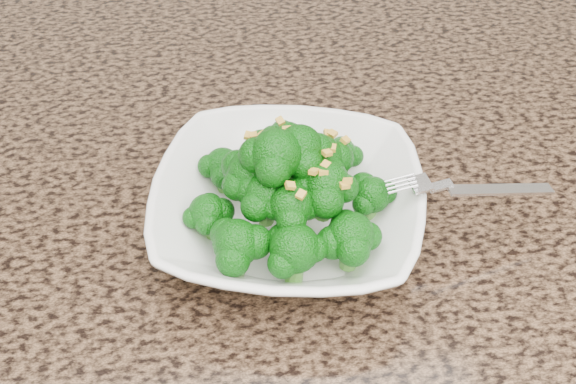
{
  "coord_description": "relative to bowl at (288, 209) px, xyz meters",
  "views": [
    {
      "loc": [
        0.05,
        -0.22,
        1.38
      ],
      "look_at": [
        0.1,
        0.23,
        0.95
      ],
      "focal_mm": 45.0,
      "sensor_mm": 36.0,
      "label": 1
    }
  ],
  "objects": [
    {
      "name": "bowl",
      "position": [
        0.0,
        0.0,
        0.0
      ],
      "size": [
        0.28,
        0.28,
        0.06
      ],
      "primitive_type": "imported",
      "rotation": [
        0.0,
        0.0,
        -0.21
      ],
      "color": "white",
      "rests_on": "granite_counter"
    },
    {
      "name": "granite_counter",
      "position": [
        -0.1,
        0.07,
        -0.04
      ],
      "size": [
        1.64,
        1.04,
        0.03
      ],
      "primitive_type": "cube",
      "color": "brown",
      "rests_on": "cabinet"
    },
    {
      "name": "broccoli_pile",
      "position": [
        0.0,
        0.0,
        0.07
      ],
      "size": [
        0.21,
        0.21,
        0.08
      ],
      "primitive_type": null,
      "color": "#0B5A0A",
      "rests_on": "bowl"
    },
    {
      "name": "fork",
      "position": [
        0.13,
        -0.02,
        0.03
      ],
      "size": [
        0.17,
        0.05,
        0.01
      ],
      "primitive_type": null,
      "rotation": [
        0.0,
        0.0,
        0.14
      ],
      "color": "silver",
      "rests_on": "bowl"
    },
    {
      "name": "garlic_topping",
      "position": [
        0.0,
        0.0,
        0.11
      ],
      "size": [
        0.13,
        0.13,
        0.01
      ],
      "primitive_type": null,
      "color": "gold",
      "rests_on": "broccoli_pile"
    }
  ]
}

